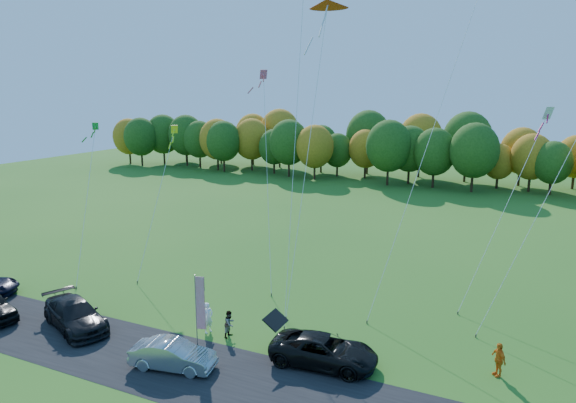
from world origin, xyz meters
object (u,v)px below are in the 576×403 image
at_px(silver_sedan, 173,355).
at_px(feather_flag, 199,302).
at_px(black_suv, 324,351).
at_px(person_east, 498,359).

distance_m(silver_sedan, feather_flag, 3.28).
xyz_separation_m(black_suv, person_east, (8.32, 2.71, 0.10)).
bearing_deg(feather_flag, black_suv, 7.33).
bearing_deg(feather_flag, silver_sedan, -86.13).
height_order(black_suv, feather_flag, feather_flag).
xyz_separation_m(person_east, feather_flag, (-15.42, -3.62, 1.64)).
distance_m(silver_sedan, person_east, 16.51).
bearing_deg(person_east, black_suv, -110.92).
height_order(black_suv, silver_sedan, black_suv).
relative_size(black_suv, silver_sedan, 1.27).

